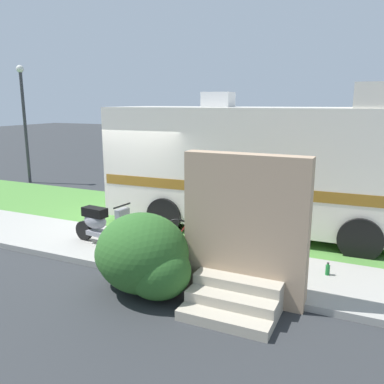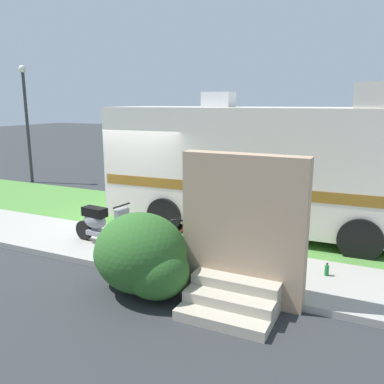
% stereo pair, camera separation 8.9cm
% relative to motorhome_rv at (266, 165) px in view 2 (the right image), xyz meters
% --- Properties ---
extents(ground_plane, '(80.00, 80.00, 0.00)m').
position_rel_motorhome_rv_xyz_m(ground_plane, '(-2.96, -1.45, -1.69)').
color(ground_plane, '#2D3033').
extents(sidewalk, '(24.00, 2.00, 0.12)m').
position_rel_motorhome_rv_xyz_m(sidewalk, '(-2.96, -2.65, -1.63)').
color(sidewalk, '#9E9B93').
rests_on(sidewalk, ground).
extents(grass_strip, '(24.00, 3.40, 0.08)m').
position_rel_motorhome_rv_xyz_m(grass_strip, '(-2.96, 0.05, -1.65)').
color(grass_strip, '#4C8438').
rests_on(grass_strip, ground).
extents(motorhome_rv, '(7.67, 2.67, 3.55)m').
position_rel_motorhome_rv_xyz_m(motorhome_rv, '(0.00, 0.00, 0.00)').
color(motorhome_rv, silver).
rests_on(motorhome_rv, ground).
extents(scooter, '(1.71, 0.52, 0.97)m').
position_rel_motorhome_rv_xyz_m(scooter, '(-2.85, -2.75, -1.11)').
color(scooter, black).
rests_on(scooter, ground).
extents(bicycle, '(1.71, 0.59, 0.91)m').
position_rel_motorhome_rv_xyz_m(bicycle, '(-0.66, -2.32, -1.17)').
color(bicycle, black).
rests_on(bicycle, ground).
extents(porch_steps, '(2.00, 1.26, 2.40)m').
position_rel_motorhome_rv_xyz_m(porch_steps, '(0.62, -3.74, -0.72)').
color(porch_steps, '#B2A893').
rests_on(porch_steps, ground).
extents(bush_by_porch, '(1.90, 1.43, 1.35)m').
position_rel_motorhome_rv_xyz_m(bush_by_porch, '(-1.00, -4.13, -1.05)').
color(bush_by_porch, '#2D6026').
rests_on(bush_by_porch, ground).
extents(bottle_green, '(0.08, 0.08, 0.23)m').
position_rel_motorhome_rv_xyz_m(bottle_green, '(1.81, -2.36, -1.47)').
color(bottle_green, '#19722D').
rests_on(bottle_green, ground).
extents(street_lamp_post, '(0.28, 0.28, 4.53)m').
position_rel_motorhome_rv_xyz_m(street_lamp_post, '(-10.15, 2.15, 1.04)').
color(street_lamp_post, '#333338').
rests_on(street_lamp_post, ground).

